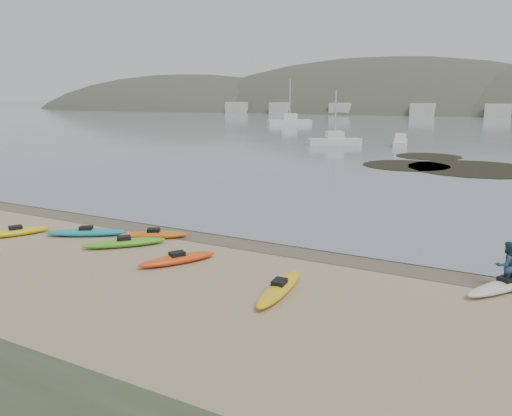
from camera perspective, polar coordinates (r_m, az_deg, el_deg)
The scene contains 8 objects.
ground at distance 21.96m, azimuth 0.00°, elevation -3.82°, with size 600.00×600.00×0.00m, color tan.
wet_sand at distance 21.71m, azimuth -0.38°, elevation -4.01°, with size 60.00×60.00×0.00m, color brown.
water at distance 318.78m, azimuth 26.87°, elevation 10.23°, with size 1200.00×1200.00×0.00m, color slate.
kayaks at distance 20.26m, azimuth -11.57°, elevation -5.01°, with size 22.38×10.69×0.34m.
person_east at distance 18.41m, azimuth 26.71°, elevation -5.87°, with size 0.79×0.62×1.62m, color navy.
kelp_mats at distance 49.06m, azimuth 21.05°, elevation 4.57°, with size 15.41×16.48×0.04m.
moored_boats at distance 95.30m, azimuth 21.50°, elevation 8.41°, with size 87.83×79.41×1.33m.
far_town at distance 163.66m, azimuth 27.24°, elevation 9.82°, with size 199.00×5.00×4.00m.
Camera 1 is at (9.95, -18.56, 6.24)m, focal length 35.00 mm.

